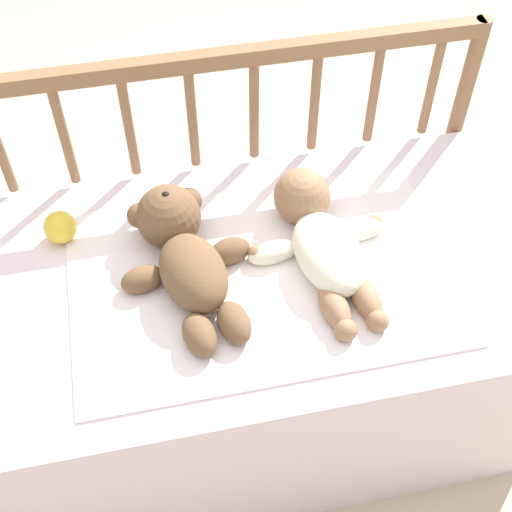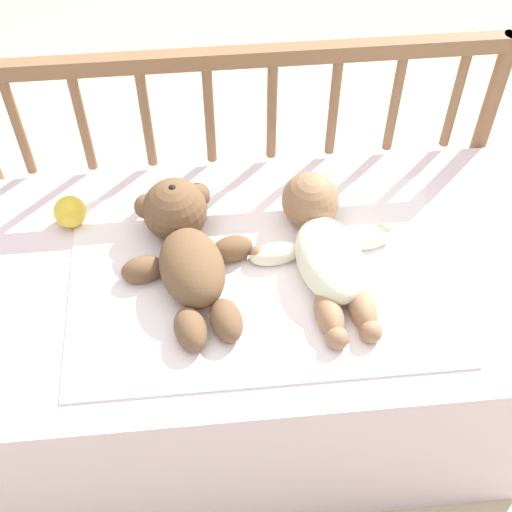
{
  "view_description": "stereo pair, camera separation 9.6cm",
  "coord_description": "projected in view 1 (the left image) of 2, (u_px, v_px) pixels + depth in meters",
  "views": [
    {
      "loc": [
        -0.18,
        -0.86,
        1.65
      ],
      "look_at": [
        0.0,
        -0.0,
        0.58
      ],
      "focal_mm": 50.0,
      "sensor_mm": 36.0,
      "label": 1
    },
    {
      "loc": [
        -0.08,
        -0.87,
        1.65
      ],
      "look_at": [
        0.0,
        -0.0,
        0.58
      ],
      "focal_mm": 50.0,
      "sensor_mm": 36.0,
      "label": 2
    }
  ],
  "objects": [
    {
      "name": "baby",
      "position": [
        322.0,
        240.0,
        1.42
      ],
      "size": [
        0.3,
        0.4,
        0.12
      ],
      "color": "#EAEACC",
      "rests_on": "crib_mattress"
    },
    {
      "name": "blanket",
      "position": [
        262.0,
        277.0,
        1.42
      ],
      "size": [
        0.76,
        0.49,
        0.01
      ],
      "color": "white",
      "rests_on": "crib_mattress"
    },
    {
      "name": "teddy_bear",
      "position": [
        184.0,
        252.0,
        1.39
      ],
      "size": [
        0.27,
        0.39,
        0.14
      ],
      "color": "brown",
      "rests_on": "crib_mattress"
    },
    {
      "name": "crib_mattress",
      "position": [
        256.0,
        343.0,
        1.63
      ],
      "size": [
        1.16,
        0.64,
        0.52
      ],
      "color": "silver",
      "rests_on": "ground_plane"
    },
    {
      "name": "toy_ball",
      "position": [
        60.0,
        227.0,
        1.46
      ],
      "size": [
        0.07,
        0.07,
        0.07
      ],
      "color": "yellow",
      "rests_on": "crib_mattress"
    },
    {
      "name": "ground_plane",
      "position": [
        256.0,
        398.0,
        1.83
      ],
      "size": [
        12.0,
        12.0,
        0.0
      ],
      "primitive_type": "plane",
      "color": "#C6B293"
    },
    {
      "name": "crib_rail",
      "position": [
        225.0,
        141.0,
        1.6
      ],
      "size": [
        1.16,
        0.04,
        0.81
      ],
      "color": "brown",
      "rests_on": "ground_plane"
    }
  ]
}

